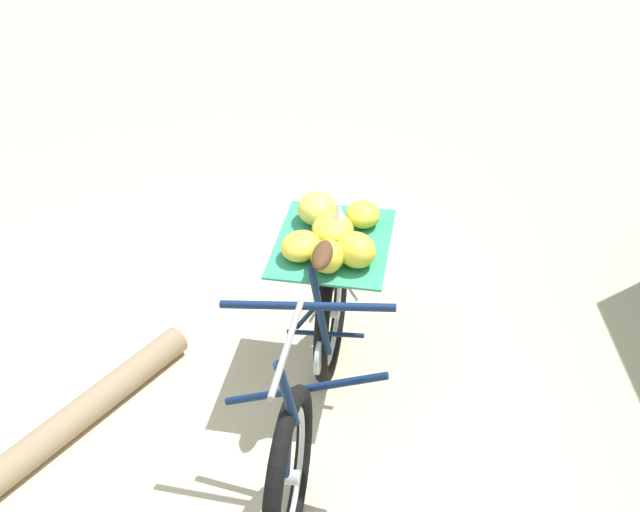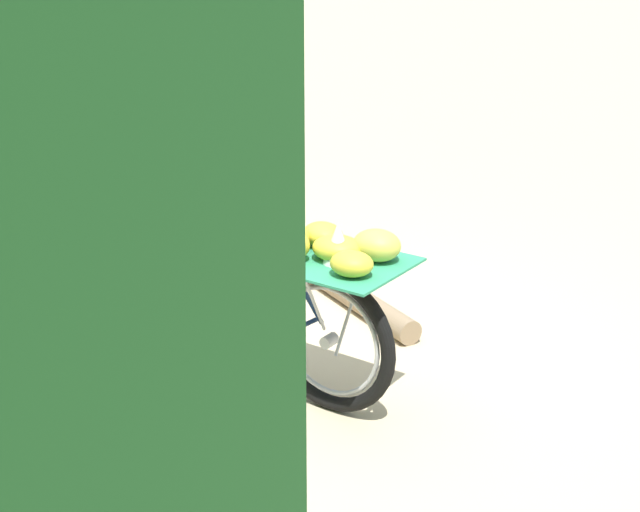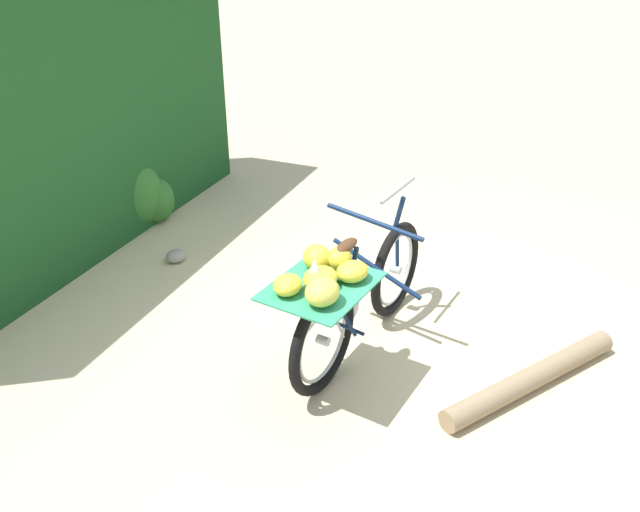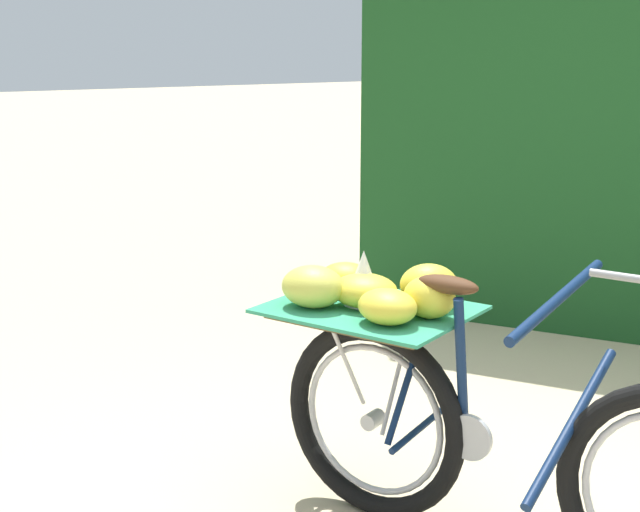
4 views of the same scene
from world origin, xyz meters
The scene contains 3 objects.
ground_plane centered at (0.00, 0.00, 0.00)m, with size 60.00×60.00×0.00m, color beige.
bicycle centered at (0.21, 0.02, 0.52)m, with size 1.76×0.98×1.03m.
fallen_log centered at (-0.53, 0.97, 0.07)m, with size 0.15×0.15×1.49m, color #937A5B.
Camera 1 is at (-2.07, -1.38, 2.83)m, focal length 43.05 mm.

